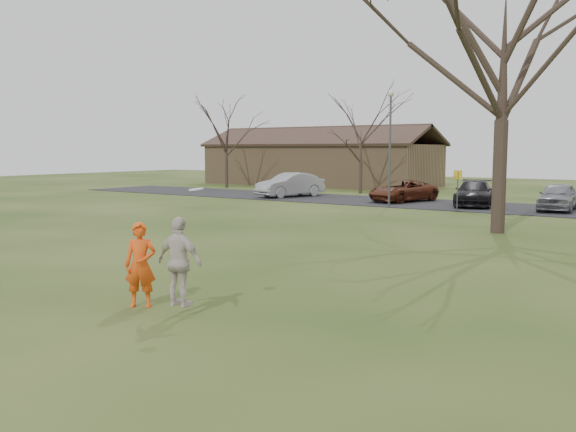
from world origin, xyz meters
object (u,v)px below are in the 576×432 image
object	(u,v)px
building	(320,163)
lamp_post	(390,134)
car_1	(290,185)
car_4	(558,196)
car_2	(403,191)
car_3	(474,193)
big_tree	(504,42)
catching_play	(180,262)
player_defender	(140,265)

from	to	relation	value
building	lamp_post	world-z (taller)	lamp_post
car_1	car_4	distance (m)	16.33
car_1	lamp_post	world-z (taller)	lamp_post
car_4	lamp_post	bearing A→B (deg)	-166.28
car_2	car_3	xyz separation A→B (m)	(4.36, -0.33, 0.06)
car_3	big_tree	distance (m)	12.65
car_3	car_4	size ratio (longest dim) A/B	1.15
big_tree	building	bearing A→B (deg)	133.73
car_3	car_2	bearing A→B (deg)	161.63
car_1	catching_play	world-z (taller)	catching_play
catching_play	big_tree	bearing A→B (deg)	84.05
catching_play	car_2	bearing A→B (deg)	105.12
catching_play	building	distance (m)	43.30
player_defender	building	world-z (taller)	building
car_4	catching_play	world-z (taller)	catching_play
car_3	car_4	distance (m)	4.33
car_4	big_tree	distance (m)	11.83
car_3	lamp_post	xyz separation A→B (m)	(-3.84, -2.67, 3.24)
car_3	catching_play	bearing A→B (deg)	-98.28
car_3	building	size ratio (longest dim) A/B	0.23
player_defender	big_tree	size ratio (longest dim) A/B	0.12
car_2	lamp_post	bearing A→B (deg)	-63.16
car_3	catching_play	world-z (taller)	catching_play
player_defender	lamp_post	size ratio (longest dim) A/B	0.27
car_1	building	distance (m)	14.51
car_4	catching_play	size ratio (longest dim) A/B	1.84
car_4	car_1	bearing A→B (deg)	177.40
car_4	catching_play	distance (m)	25.27
car_3	big_tree	bearing A→B (deg)	-81.86
car_2	catching_play	world-z (taller)	catching_play
car_4	car_3	bearing A→B (deg)	174.72
car_2	player_defender	bearing A→B (deg)	-60.21
car_1	catching_play	size ratio (longest dim) A/B	2.10
big_tree	car_3	bearing A→B (deg)	112.22
car_1	lamp_post	xyz separation A→B (m)	(8.15, -2.27, 3.15)
car_3	building	bearing A→B (deg)	130.21
car_2	catching_play	size ratio (longest dim) A/B	2.04
car_3	lamp_post	size ratio (longest dim) A/B	0.76
player_defender	car_1	distance (m)	28.27
building	big_tree	bearing A→B (deg)	-46.27
car_4	catching_play	bearing A→B (deg)	-97.55
car_3	big_tree	world-z (taller)	big_tree
catching_play	building	bearing A→B (deg)	118.14
catching_play	building	world-z (taller)	building
car_2	car_4	size ratio (longest dim) A/B	1.11
catching_play	big_tree	world-z (taller)	big_tree
player_defender	car_4	size ratio (longest dim) A/B	0.41
lamp_post	car_2	bearing A→B (deg)	99.79
car_2	big_tree	size ratio (longest dim) A/B	0.33
car_4	building	size ratio (longest dim) A/B	0.20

